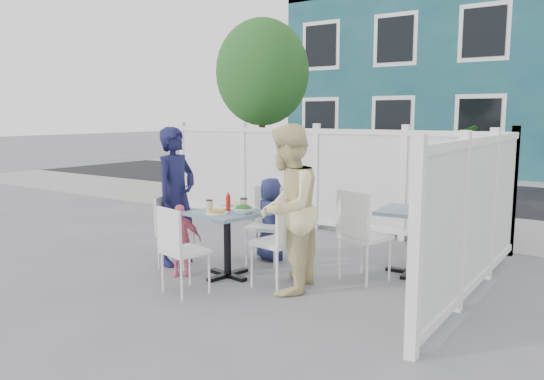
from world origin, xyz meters
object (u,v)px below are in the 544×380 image
Objects in this scene: chair_near at (179,244)px; chair_back at (268,219)px; utility_cabinet at (233,167)px; chair_right at (283,235)px; woman at (287,209)px; boy at (271,219)px; toddler at (180,240)px; man at (176,196)px; chair_left at (170,226)px; main_table at (227,226)px; spare_table at (412,224)px.

chair_back is at bearing 101.42° from chair_near.
utility_cabinet is 5.01m from chair_back.
chair_right is 1.07m from chair_near.
woman reaches higher than boy.
toddler is (-0.48, -1.12, -0.11)m from boy.
toddler is at bearing -67.49° from utility_cabinet.
boy is at bearing 26.69° from toddler.
chair_near is 1.10× the size of toddler.
chair_back is at bearing -54.91° from man.
chair_left is at bearing -105.07° from woman.
woman is at bearing -56.04° from utility_cabinet.
toddler is (-0.47, 0.49, -0.12)m from chair_near.
woman is at bearing 69.59° from chair_left.
boy is 1.27× the size of toddler.
chair_near reaches higher than toddler.
man reaches higher than chair_left.
chair_left is (-0.84, -0.05, -0.08)m from main_table.
chair_near is (-0.77, -0.75, -0.05)m from chair_right.
man reaches higher than chair_near.
chair_near is at bearing 74.30° from chair_back.
boy is (-0.82, 0.90, -0.34)m from woman.
utility_cabinet reaches higher than main_table.
chair_back is at bearing 121.75° from boy.
spare_table is at bearing -68.46° from man.
boy is (0.01, 1.61, -0.00)m from chair_near.
man is 1.20m from boy.
toddler is at bearing -96.18° from woman.
spare_table is 0.83× the size of chair_back.
toddler is at bearing 87.19° from boy.
chair_near is (-0.03, -1.52, -0.02)m from chair_back.
chair_left is 0.92× the size of chair_back.
chair_near is 0.69m from toddler.
chair_near is at bearing 28.46° from chair_left.
main_table is at bearing 74.90° from chair_back.
boy is (-0.75, 0.86, -0.06)m from chair_right.
chair_back is 1.14× the size of toddler.
chair_near reaches higher than chair_left.
chair_back is 1.15m from man.
chair_right is 1.22× the size of toddler.
chair_left is 0.36m from man.
toddler is at bearing -153.01° from main_table.
man is (-0.85, 0.07, 0.26)m from main_table.
chair_left is (2.61, -4.45, -0.20)m from utility_cabinet.
woman is at bearing 53.13° from chair_near.
utility_cabinet is 1.55× the size of chair_near.
chair_right is 1.14m from boy.
man is 0.97× the size of woman.
chair_back is (3.46, -3.62, -0.16)m from utility_cabinet.
man is at bearing 98.32° from toddler.
spare_table is 2.65m from toddler.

